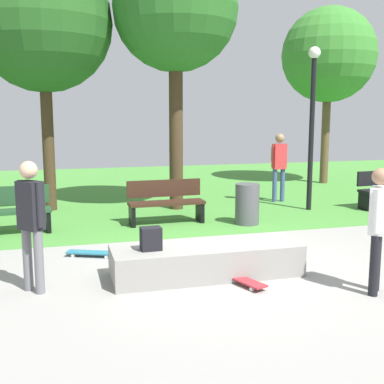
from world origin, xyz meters
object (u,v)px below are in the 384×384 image
at_px(park_bench_by_oak, 7,210).
at_px(park_bench_far_right, 166,201).
at_px(skateboard_by_ledge, 242,280).
at_px(tree_broad_elm, 175,10).
at_px(skateboard_spare, 91,253).
at_px(tree_slender_maple, 329,56).
at_px(tree_leaning_ash, 43,23).
at_px(trash_bin, 247,204).
at_px(lamp_post, 312,111).
at_px(pedestrian_with_backpack, 279,161).
at_px(backpack_on_ledge, 151,239).
at_px(concrete_ledge, 206,260).
at_px(skater_watching, 31,216).
at_px(skater_performing_trick, 378,222).

xyz_separation_m(park_bench_by_oak, park_bench_far_right, (3.14, 0.14, 0.00)).
xyz_separation_m(skateboard_by_ledge, tree_broad_elm, (0.38, 5.48, 4.59)).
relative_size(skateboard_by_ledge, skateboard_spare, 1.01).
distance_m(tree_slender_maple, tree_leaning_ash, 9.07).
bearing_deg(park_bench_by_oak, tree_slender_maple, 26.27).
height_order(tree_slender_maple, trash_bin, tree_slender_maple).
bearing_deg(lamp_post, pedestrian_with_backpack, 101.34).
xyz_separation_m(trash_bin, pedestrian_with_backpack, (1.77, 2.29, 0.65)).
bearing_deg(pedestrian_with_backpack, backpack_on_ledge, -129.70).
height_order(skateboard_spare, pedestrian_with_backpack, pedestrian_with_backpack).
relative_size(backpack_on_ledge, park_bench_by_oak, 0.19).
xyz_separation_m(backpack_on_ledge, skateboard_by_ledge, (1.17, -0.46, -0.54)).
bearing_deg(park_bench_far_right, skateboard_spare, -129.11).
xyz_separation_m(tree_broad_elm, pedestrian_with_backpack, (2.81, 0.24, -3.58)).
xyz_separation_m(backpack_on_ledge, tree_broad_elm, (1.56, 5.02, 4.05)).
relative_size(concrete_ledge, skateboard_spare, 3.33).
height_order(skater_watching, pedestrian_with_backpack, pedestrian_with_backpack).
xyz_separation_m(concrete_ledge, skateboard_spare, (-1.54, 1.39, -0.16)).
bearing_deg(trash_bin, pedestrian_with_backpack, 52.17).
xyz_separation_m(backpack_on_ledge, park_bench_far_right, (0.97, 3.51, -0.13)).
distance_m(park_bench_by_oak, tree_broad_elm, 5.83).
bearing_deg(concrete_ledge, skater_watching, -179.05).
bearing_deg(skateboard_spare, skater_performing_trick, -37.37).
xyz_separation_m(park_bench_by_oak, trash_bin, (4.77, -0.40, -0.05)).
xyz_separation_m(park_bench_by_oak, lamp_post, (6.78, 0.67, 1.87)).
relative_size(park_bench_far_right, lamp_post, 0.42).
bearing_deg(tree_slender_maple, park_bench_by_oak, -153.73).
distance_m(concrete_ledge, backpack_on_ledge, 0.90).
height_order(concrete_ledge, skater_performing_trick, skater_performing_trick).
relative_size(park_bench_far_right, tree_slender_maple, 0.28).
height_order(skateboard_by_ledge, tree_leaning_ash, tree_leaning_ash).
height_order(tree_leaning_ash, tree_broad_elm, tree_broad_elm).
xyz_separation_m(skater_performing_trick, skateboard_by_ledge, (-1.54, 0.75, -0.88)).
relative_size(skater_performing_trick, lamp_post, 0.43).
relative_size(tree_broad_elm, pedestrian_with_backpack, 3.44).
distance_m(skateboard_by_ledge, lamp_post, 6.11).
xyz_separation_m(backpack_on_ledge, skater_performing_trick, (2.71, -1.21, 0.34)).
bearing_deg(backpack_on_ledge, skater_watching, -2.62).
relative_size(concrete_ledge, lamp_post, 0.71).
height_order(park_bench_far_right, tree_slender_maple, tree_slender_maple).
relative_size(park_bench_by_oak, lamp_post, 0.43).
relative_size(concrete_ledge, trash_bin, 3.16).
height_order(tree_slender_maple, pedestrian_with_backpack, tree_slender_maple).
xyz_separation_m(skateboard_spare, lamp_post, (5.35, 2.62, 2.29)).
distance_m(skater_watching, lamp_post, 7.50).
height_order(skateboard_spare, lamp_post, lamp_post).
xyz_separation_m(skateboard_spare, tree_slender_maple, (8.07, 6.65, 4.07)).
xyz_separation_m(park_bench_far_right, pedestrian_with_backpack, (3.40, 1.75, 0.60)).
distance_m(skateboard_by_ledge, trash_bin, 3.73).
height_order(park_bench_by_oak, lamp_post, lamp_post).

